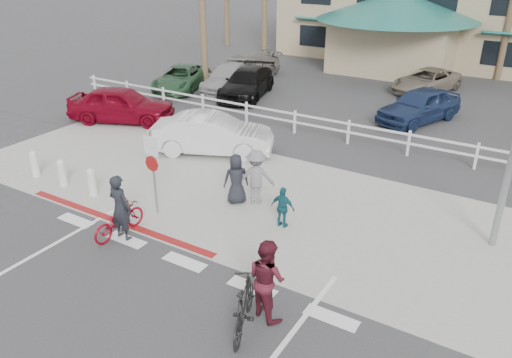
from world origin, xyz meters
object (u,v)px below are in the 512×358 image
Objects in this scene: bike_black at (244,306)px; car_red_compact at (121,104)px; sign_post at (154,169)px; car_white_sedan at (212,134)px; bike_red at (119,220)px.

bike_black is 0.41× the size of car_red_compact.
sign_post is at bearing -50.71° from bike_black.
sign_post is 0.62× the size of car_red_compact.
car_red_compact is at bearing 56.36° from car_white_sedan.
bike_red is 0.37× the size of car_red_compact.
bike_red is 0.90× the size of bike_black.
car_red_compact reaches higher than bike_red.
car_red_compact is at bearing -56.09° from bike_black.
sign_post is 5.69m from bike_black.
bike_red is at bearing -92.34° from sign_post.
sign_post is at bearing 172.09° from car_white_sedan.
bike_black is (4.93, -1.36, 0.12)m from bike_red.
sign_post reaches higher than bike_red.
bike_red is 10.00m from car_red_compact.
bike_black reaches higher than bike_red.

